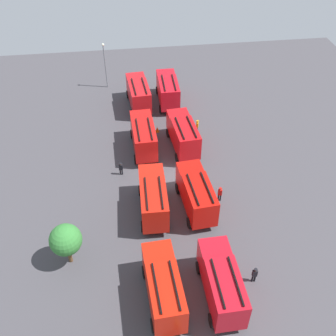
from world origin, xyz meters
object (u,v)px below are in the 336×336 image
Objects in this scene: fire_truck_3 at (168,89)px; fire_truck_2 at (183,134)px; tree_1 at (66,240)px; firefighter_2 at (220,193)px; firefighter_4 at (255,274)px; fire_truck_6 at (144,135)px; firefighter_3 at (197,126)px; fire_truck_0 at (221,282)px; fire_truck_4 at (163,286)px; firefighter_1 at (121,168)px; fire_truck_5 at (153,197)px; fire_truck_7 at (138,93)px; fire_truck_1 at (196,193)px; lamppost at (105,62)px; traffic_cone_0 at (157,129)px.

fire_truck_2 is at bearing -176.60° from fire_truck_3.
tree_1 is at bearing 155.18° from fire_truck_3.
firefighter_4 is at bearing -163.46° from firefighter_2.
fire_truck_6 is 7.48m from firefighter_3.
fire_truck_0 and fire_truck_4 have the same top height.
firefighter_2 reaches higher than firefighter_1.
tree_1 is (-14.78, 12.51, 0.79)m from fire_truck_2.
fire_truck_3 is 1.00× the size of fire_truck_5.
fire_truck_4 is 29.63m from fire_truck_7.
fire_truck_0 is 0.98× the size of fire_truck_2.
fire_truck_1 is at bearing 173.57° from fire_truck_2.
firefighter_2 is 0.26× the size of lamppost.
fire_truck_0 and fire_truck_2 have the same top height.
firefighter_3 is (2.64, -6.91, -1.15)m from fire_truck_6.
lamppost reaches higher than fire_truck_0.
fire_truck_1 reaches higher than firefighter_1.
lamppost is (19.61, 1.19, 3.03)m from firefighter_1.
fire_truck_6 is at bearing -165.30° from lamppost.
lamppost is (25.72, 8.42, 1.77)m from fire_truck_1.
firefighter_1 is (-13.60, 3.03, -1.25)m from fire_truck_7.
fire_truck_1 is 9.75m from firefighter_4.
tree_1 is at bearing 77.19° from firefighter_4.
firefighter_2 is (0.76, -6.92, -1.17)m from fire_truck_5.
fire_truck_3 is 4.45× the size of firefighter_1.
fire_truck_3 is 7.94m from firefighter_3.
fire_truck_2 is 1.02× the size of fire_truck_6.
fire_truck_2 is 4.92m from traffic_cone_0.
firefighter_3 is (-6.92, -6.77, -1.15)m from fire_truck_7.
fire_truck_5 is (-9.89, 4.54, 0.00)m from fire_truck_2.
firefighter_4 is (0.85, -7.84, -1.18)m from fire_truck_4.
fire_truck_7 reaches higher than firefighter_3.
fire_truck_2 reaches higher than firefighter_2.
fire_truck_1 is 1.01× the size of fire_truck_4.
lamppost is at bearing 10.82° from fire_truck_5.
firefighter_1 is (-4.04, 2.90, -1.25)m from fire_truck_6.
fire_truck_6 is at bearing 175.24° from fire_truck_7.
traffic_cone_0 is (22.68, 5.74, -0.60)m from firefighter_4.
fire_truck_6 is at bearing 18.36° from fire_truck_1.
firefighter_3 is (12.04, 0.09, 0.02)m from firefighter_2.
lamppost is at bearing 31.15° from fire_truck_7.
traffic_cone_0 is at bearing -28.04° from tree_1.
fire_truck_0 is 17.89m from firefighter_1.
firefighter_1 is at bearing 154.18° from fire_truck_3.
traffic_cone_0 is (-6.54, 2.20, -1.78)m from fire_truck_3.
firefighter_4 is at bearing -159.61° from fire_truck_6.
firefighter_3 is at bearing -39.91° from tree_1.
tree_1 reaches higher than fire_truck_3.
fire_truck_5 is 6.92m from firefighter_1.
fire_truck_3 is at bearing -24.07° from fire_truck_6.
tree_1 is 21.14m from traffic_cone_0.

